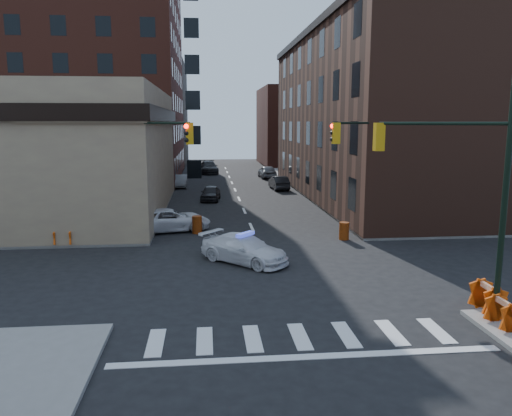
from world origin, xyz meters
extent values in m
plane|color=black|center=(0.00, 0.00, 0.00)|extent=(140.00, 140.00, 0.00)
cube|color=gray|center=(-23.00, 32.75, 0.07)|extent=(34.00, 54.50, 0.15)
cube|color=gray|center=(23.00, 32.75, 0.07)|extent=(34.00, 54.50, 0.15)
cube|color=#978563|center=(-17.00, 16.50, 4.50)|extent=(22.00, 22.00, 9.00)
cube|color=#57261B|center=(-18.50, 40.00, 12.00)|extent=(25.00, 25.00, 24.00)
cube|color=#4C2A1E|center=(13.00, 22.50, 7.00)|extent=(14.00, 34.00, 14.00)
cube|color=brown|center=(-16.00, 62.00, 8.00)|extent=(20.00, 18.00, 16.00)
cube|color=#57261B|center=(14.00, 58.00, 6.00)|extent=(16.00, 16.00, 12.00)
cylinder|color=black|center=(6.80, -6.30, 4.15)|extent=(0.20, 0.20, 8.00)
cylinder|color=black|center=(6.80, -6.30, 0.40)|extent=(0.44, 0.44, 0.50)
cylinder|color=black|center=(5.21, -4.71, 6.65)|extent=(3.27, 3.27, 0.12)
cube|color=#BF8C0C|center=(3.62, -3.12, 6.15)|extent=(0.35, 0.35, 1.05)
sphere|color=#FF0C05|center=(3.77, -2.96, 6.50)|extent=(0.22, 0.22, 0.22)
sphere|color=black|center=(3.77, -2.96, 6.17)|extent=(0.22, 0.22, 0.22)
sphere|color=black|center=(3.77, -2.96, 5.84)|extent=(0.22, 0.22, 0.22)
cylinder|color=black|center=(-6.80, 6.30, 4.15)|extent=(0.20, 0.20, 8.00)
cylinder|color=black|center=(-6.80, 6.30, 0.40)|extent=(0.44, 0.44, 0.50)
cylinder|color=black|center=(-5.21, 4.71, 6.65)|extent=(3.27, 3.27, 0.12)
cube|color=#BF8C0C|center=(-3.62, 3.12, 6.15)|extent=(0.35, 0.35, 1.05)
sphere|color=#FF0C05|center=(-3.77, 2.96, 6.50)|extent=(0.22, 0.22, 0.22)
sphere|color=black|center=(-3.77, 2.96, 6.17)|extent=(0.22, 0.22, 0.22)
sphere|color=black|center=(-3.77, 2.96, 5.84)|extent=(0.22, 0.22, 0.22)
cylinder|color=black|center=(6.80, 6.30, 4.15)|extent=(0.20, 0.20, 8.00)
cylinder|color=black|center=(6.80, 6.30, 0.40)|extent=(0.44, 0.44, 0.50)
cylinder|color=black|center=(5.21, 4.71, 6.65)|extent=(3.27, 3.27, 0.12)
cube|color=#BF8C0C|center=(3.62, 3.12, 6.15)|extent=(0.35, 0.35, 1.05)
sphere|color=#FF0C05|center=(3.46, 3.27, 6.50)|extent=(0.22, 0.22, 0.22)
sphere|color=black|center=(3.46, 3.27, 6.17)|extent=(0.22, 0.22, 0.22)
sphere|color=black|center=(3.46, 3.27, 5.84)|extent=(0.22, 0.22, 0.22)
cylinder|color=black|center=(7.50, 26.00, 1.45)|extent=(0.24, 0.24, 2.60)
sphere|color=#974516|center=(7.50, 26.00, 3.50)|extent=(3.00, 3.00, 3.00)
cylinder|color=black|center=(7.50, 34.00, 1.45)|extent=(0.24, 0.24, 2.60)
sphere|color=#974516|center=(7.50, 34.00, 3.50)|extent=(3.00, 3.00, 3.00)
imported|color=white|center=(-1.10, 1.82, 0.67)|extent=(4.64, 4.50, 1.33)
imported|color=silver|center=(-5.16, 9.30, 0.70)|extent=(5.46, 3.44, 1.41)
imported|color=black|center=(-2.50, 21.43, 0.64)|extent=(1.92, 3.89, 1.28)
imported|color=gray|center=(-5.50, 30.70, 0.64)|extent=(1.41, 3.89, 1.27)
imported|color=black|center=(-2.50, 44.51, 0.80)|extent=(2.66, 5.68, 1.60)
imported|color=black|center=(4.41, 27.87, 0.68)|extent=(1.71, 4.21, 1.36)
imported|color=gray|center=(4.53, 38.41, 0.77)|extent=(2.04, 4.63, 1.55)
imported|color=black|center=(-6.86, 7.84, 1.11)|extent=(0.83, 0.82, 1.93)
imported|color=black|center=(-10.71, 6.00, 1.15)|extent=(1.19, 1.08, 1.99)
imported|color=#212831|center=(-12.86, 6.24, 1.14)|extent=(1.21, 0.63, 1.98)
cylinder|color=#D93F0A|center=(5.00, 6.00, 0.51)|extent=(0.59, 0.59, 1.01)
cylinder|color=#D5580A|center=(-3.46, 8.51, 0.53)|extent=(0.73, 0.73, 1.07)
camera|label=1|loc=(-2.87, -21.43, 6.70)|focal=35.00mm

